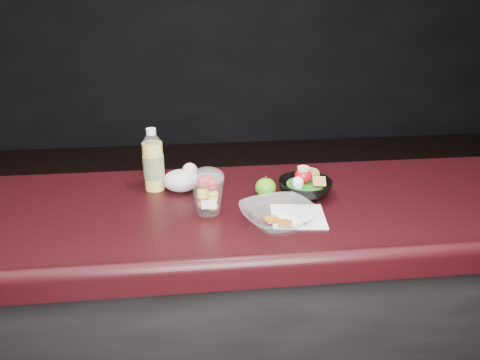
# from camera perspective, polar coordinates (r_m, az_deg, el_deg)

# --- Properties ---
(counter) EXTENTS (4.06, 0.71, 1.02)m
(counter) POSITION_cam_1_polar(r_m,az_deg,el_deg) (1.76, -2.72, -18.46)
(counter) COLOR black
(counter) RESTS_ON ground
(lemonade_bottle) EXTENTS (0.07, 0.07, 0.22)m
(lemonade_bottle) POSITION_cam_1_polar(r_m,az_deg,el_deg) (1.61, -10.50, 1.91)
(lemonade_bottle) COLOR yellow
(lemonade_bottle) RESTS_ON counter
(fruit_cup) EXTENTS (0.10, 0.10, 0.15)m
(fruit_cup) POSITION_cam_1_polar(r_m,az_deg,el_deg) (1.42, -3.94, -1.24)
(fruit_cup) COLOR white
(fruit_cup) RESTS_ON counter
(green_apple) EXTENTS (0.07, 0.07, 0.07)m
(green_apple) POSITION_cam_1_polar(r_m,az_deg,el_deg) (1.55, 3.13, -0.93)
(green_apple) COLOR #28770D
(green_apple) RESTS_ON counter
(plastic_bag) EXTENTS (0.12, 0.10, 0.09)m
(plastic_bag) POSITION_cam_1_polar(r_m,az_deg,el_deg) (1.60, -7.05, 0.09)
(plastic_bag) COLOR silver
(plastic_bag) RESTS_ON counter
(snack_bowl) EXTENTS (0.20, 0.20, 0.10)m
(snack_bowl) POSITION_cam_1_polar(r_m,az_deg,el_deg) (1.56, 7.87, -0.80)
(snack_bowl) COLOR black
(snack_bowl) RESTS_ON counter
(takeout_bowl) EXTENTS (0.27, 0.27, 0.05)m
(takeout_bowl) POSITION_cam_1_polar(r_m,az_deg,el_deg) (1.37, 4.77, -4.42)
(takeout_bowl) COLOR silver
(takeout_bowl) RESTS_ON counter
(paper_napkin) EXTENTS (0.18, 0.18, 0.00)m
(paper_napkin) POSITION_cam_1_polar(r_m,az_deg,el_deg) (1.43, 7.09, -4.43)
(paper_napkin) COLOR white
(paper_napkin) RESTS_ON counter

